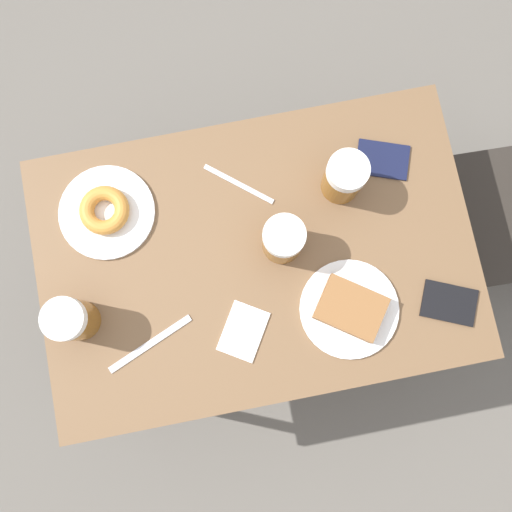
{
  "coord_description": "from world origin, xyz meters",
  "views": [
    {
      "loc": [
        0.19,
        -0.04,
        2.08
      ],
      "look_at": [
        0.0,
        0.0,
        0.76
      ],
      "focal_mm": 40.0,
      "sensor_mm": 36.0,
      "label": 1
    }
  ],
  "objects": [
    {
      "name": "napkin_folded",
      "position": [
        0.17,
        -0.06,
        0.74
      ],
      "size": [
        0.15,
        0.14,
        0.0
      ],
      "rotation": [
        0.0,
        0.0,
        2.59
      ],
      "color": "white",
      "rests_on": "table"
    },
    {
      "name": "passport_far_edge",
      "position": [
        0.19,
        0.42,
        0.74
      ],
      "size": [
        0.13,
        0.15,
        0.01
      ],
      "rotation": [
        0.0,
        0.0,
        5.88
      ],
      "color": "black",
      "rests_on": "table"
    },
    {
      "name": "beer_mug_right",
      "position": [
        0.07,
        -0.43,
        0.81
      ],
      "size": [
        0.1,
        0.1,
        0.14
      ],
      "color": "#8C5619",
      "rests_on": "table"
    },
    {
      "name": "beer_mug_center",
      "position": [
        -0.02,
        0.07,
        0.81
      ],
      "size": [
        0.1,
        0.1,
        0.14
      ],
      "color": "#8C5619",
      "rests_on": "table"
    },
    {
      "name": "plate_with_donut",
      "position": [
        -0.17,
        -0.33,
        0.76
      ],
      "size": [
        0.23,
        0.23,
        0.05
      ],
      "color": "white",
      "rests_on": "table"
    },
    {
      "name": "table",
      "position": [
        0.0,
        0.0,
        0.67
      ],
      "size": [
        0.68,
        1.04,
        0.74
      ],
      "color": "brown",
      "rests_on": "ground_plane"
    },
    {
      "name": "ground_plane",
      "position": [
        0.0,
        0.0,
        0.0
      ],
      "size": [
        8.0,
        8.0,
        0.0
      ],
      "primitive_type": "plane",
      "color": "#666059"
    },
    {
      "name": "knife",
      "position": [
        0.15,
        -0.28,
        0.74
      ],
      "size": [
        0.1,
        0.21,
        0.0
      ],
      "rotation": [
        0.0,
        0.0,
        0.4
      ],
      "color": "silver",
      "rests_on": "table"
    },
    {
      "name": "plate_with_cake",
      "position": [
        0.16,
        0.19,
        0.76
      ],
      "size": [
        0.23,
        0.23,
        0.05
      ],
      "color": "white",
      "rests_on": "table"
    },
    {
      "name": "passport_near_edge",
      "position": [
        -0.18,
        0.35,
        0.74
      ],
      "size": [
        0.13,
        0.15,
        0.01
      ],
      "rotation": [
        0.0,
        0.0,
        2.8
      ],
      "color": "#141938",
      "rests_on": "table"
    },
    {
      "name": "fork",
      "position": [
        -0.18,
        -0.01,
        0.74
      ],
      "size": [
        0.13,
        0.15,
        0.0
      ],
      "rotation": [
        0.0,
        0.0,
        2.45
      ],
      "color": "silver",
      "rests_on": "table"
    },
    {
      "name": "beer_mug_left",
      "position": [
        -0.13,
        0.23,
        0.81
      ],
      "size": [
        0.1,
        0.1,
        0.14
      ],
      "color": "#8C5619",
      "rests_on": "table"
    }
  ]
}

